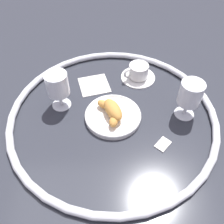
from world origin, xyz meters
TOP-DOWN VIEW (x-y plane):
  - ground_plane at (0.00, 0.00)m, footprint 2.20×2.20m
  - table_chrome_rim at (0.00, 0.00)m, footprint 0.71×0.71m
  - pastry_plate at (-0.01, 0.00)m, footprint 0.19×0.19m
  - croissant_large at (-0.01, 0.01)m, footprint 0.13×0.10m
  - coffee_cup_near at (0.20, -0.11)m, footprint 0.14×0.14m
  - juice_glass_left at (-0.00, -0.25)m, footprint 0.08×0.08m
  - juice_glass_right at (0.06, 0.18)m, footprint 0.08×0.08m
  - sugar_packet at (-0.12, -0.15)m, footprint 0.06×0.06m
  - folded_napkin at (0.16, 0.06)m, footprint 0.13×0.13m

SIDE VIEW (x-z plane):
  - ground_plane at x=0.00m, z-range 0.00..0.00m
  - folded_napkin at x=0.16m, z-range 0.00..0.01m
  - sugar_packet at x=-0.12m, z-range 0.00..0.01m
  - pastry_plate at x=-0.01m, z-range 0.00..0.02m
  - table_chrome_rim at x=0.00m, z-range 0.00..0.02m
  - coffee_cup_near at x=0.20m, z-range 0.00..0.06m
  - croissant_large at x=-0.01m, z-range 0.02..0.06m
  - juice_glass_right at x=0.06m, z-range 0.02..0.16m
  - juice_glass_left at x=0.00m, z-range 0.02..0.16m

